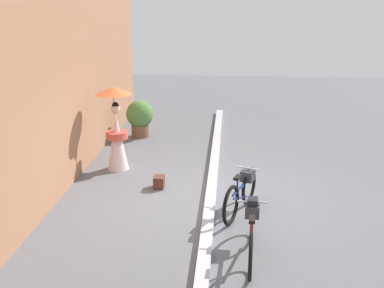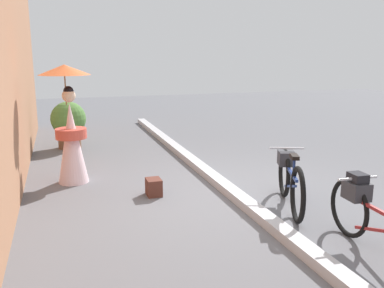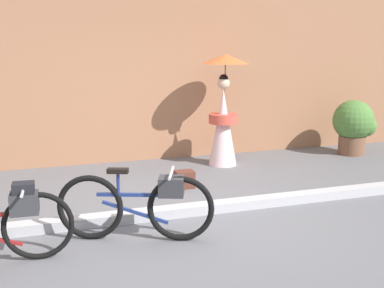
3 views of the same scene
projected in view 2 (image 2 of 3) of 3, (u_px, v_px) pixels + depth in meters
ground_plane at (232, 196)px, 6.12m from camera, size 30.00×30.00×0.00m
sidewalk_curb at (232, 192)px, 6.11m from camera, size 14.00×0.20×0.12m
bicycle_near_officer at (290, 178)px, 5.63m from camera, size 1.59×0.69×0.79m
bicycle_far_side at (376, 216)px, 4.28m from camera, size 1.78×0.48×0.78m
person_with_parasol at (70, 125)px, 6.60m from camera, size 0.81×0.81×1.89m
potted_plant_by_door at (69, 122)px, 9.15m from camera, size 0.78×0.76×1.03m
backpack_on_pavement at (154, 187)px, 6.13m from camera, size 0.27×0.21×0.25m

